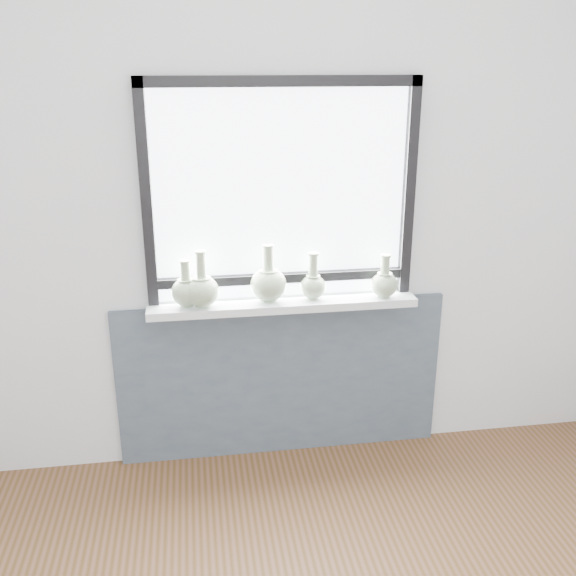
{
  "coord_description": "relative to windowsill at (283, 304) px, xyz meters",
  "views": [
    {
      "loc": [
        -0.42,
        -1.21,
        2.02
      ],
      "look_at": [
        0.0,
        1.55,
        1.02
      ],
      "focal_mm": 40.0,
      "sensor_mm": 36.0,
      "label": 1
    }
  ],
  "objects": [
    {
      "name": "back_wall",
      "position": [
        0.0,
        0.1,
        0.42
      ],
      "size": [
        3.6,
        0.02,
        2.6
      ],
      "primitive_type": "cube",
      "color": "silver",
      "rests_on": "ground"
    },
    {
      "name": "apron_panel",
      "position": [
        0.0,
        0.07,
        -0.45
      ],
      "size": [
        1.7,
        0.03,
        0.86
      ],
      "primitive_type": "cube",
      "color": "#4D5764",
      "rests_on": "ground"
    },
    {
      "name": "windowsill",
      "position": [
        0.0,
        0.0,
        0.0
      ],
      "size": [
        1.32,
        0.18,
        0.04
      ],
      "primitive_type": "cube",
      "color": "silver",
      "rests_on": "apron_panel"
    },
    {
      "name": "window",
      "position": [
        0.0,
        0.06,
        0.56
      ],
      "size": [
        1.3,
        0.06,
        1.05
      ],
      "color": "black",
      "rests_on": "windowsill"
    },
    {
      "name": "vase_a",
      "position": [
        -0.47,
        0.0,
        0.1
      ],
      "size": [
        0.15,
        0.15,
        0.23
      ],
      "rotation": [
        0.0,
        0.0,
        0.16
      ],
      "color": "#A2BD93",
      "rests_on": "windowsill"
    },
    {
      "name": "vase_b",
      "position": [
        -0.39,
        -0.02,
        0.11
      ],
      "size": [
        0.16,
        0.16,
        0.28
      ],
      "rotation": [
        0.0,
        0.0,
        -0.32
      ],
      "color": "#A2BD93",
      "rests_on": "windowsill"
    },
    {
      "name": "vase_c",
      "position": [
        -0.07,
        0.01,
        0.11
      ],
      "size": [
        0.18,
        0.18,
        0.28
      ],
      "rotation": [
        0.0,
        0.0,
        0.25
      ],
      "color": "#A2BD93",
      "rests_on": "windowsill"
    },
    {
      "name": "vase_d",
      "position": [
        0.15,
        0.01,
        0.09
      ],
      "size": [
        0.13,
        0.13,
        0.24
      ],
      "rotation": [
        0.0,
        0.0,
        -0.15
      ],
      "color": "#A2BD93",
      "rests_on": "windowsill"
    },
    {
      "name": "vase_e",
      "position": [
        0.5,
        -0.02,
        0.09
      ],
      "size": [
        0.13,
        0.13,
        0.22
      ],
      "rotation": [
        0.0,
        0.0,
        -0.18
      ],
      "color": "#A2BD93",
      "rests_on": "windowsill"
    }
  ]
}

